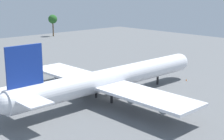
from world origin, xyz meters
The scene contains 3 objects.
ground_plane centered at (0.00, 0.00, 0.00)m, with size 274.66×274.66×0.00m, color slate.
cargo_airplane centered at (-0.51, 0.00, 5.68)m, with size 68.67×58.35×18.06m.
safety_cone_nose centered at (30.90, -3.82, 0.31)m, with size 0.44×0.44×0.63m, color orange.
Camera 1 is at (-61.56, -65.62, 29.60)m, focal length 53.28 mm.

